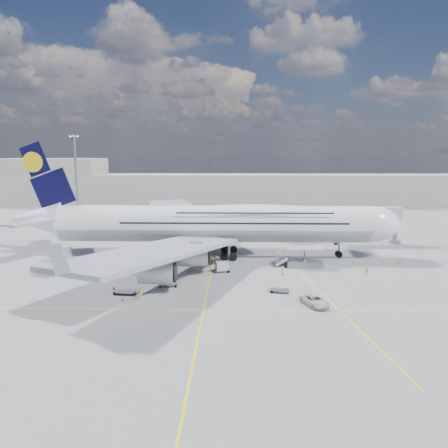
{
  "coord_description": "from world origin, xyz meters",
  "views": [
    {
      "loc": [
        4.12,
        -75.71,
        21.09
      ],
      "look_at": [
        2.06,
        8.0,
        7.02
      ],
      "focal_mm": 35.0,
      "sensor_mm": 36.0,
      "label": 1
    }
  ],
  "objects_px": {
    "dolly_row_c": "(124,291)",
    "cone_wing_left_outer": "(180,234)",
    "light_mast": "(76,179)",
    "cone_wing_left_inner": "(194,243)",
    "dolly_nose_near": "(222,267)",
    "dolly_row_b": "(169,284)",
    "crew_loader": "(367,272)",
    "dolly_nose_far": "(279,290)",
    "baggage_tug": "(137,265)",
    "crew_nose": "(395,261)",
    "crew_tug": "(139,294)",
    "jet_bridge": "(350,216)",
    "catering_truck_inner": "(198,234)",
    "cargo_loader": "(303,260)",
    "cone_wing_right_outer": "(122,299)",
    "cone_wing_right_inner": "(114,288)",
    "cone_nose": "(400,262)",
    "cone_tail": "(70,247)",
    "crew_van": "(283,271)",
    "crew_wing": "(139,270)",
    "dolly_row_a": "(123,261)",
    "service_van": "(315,301)",
    "catering_truck_outer": "(140,219)",
    "dolly_back": "(101,259)"
  },
  "relations": [
    {
      "from": "jet_bridge",
      "to": "dolly_nose_far",
      "type": "xyz_separation_m",
      "value": [
        -18.95,
        -33.2,
        -6.53
      ]
    },
    {
      "from": "crew_tug",
      "to": "cone_wing_right_inner",
      "type": "xyz_separation_m",
      "value": [
        -4.91,
        4.33,
        -0.5
      ]
    },
    {
      "from": "dolly_nose_near",
      "to": "baggage_tug",
      "type": "bearing_deg",
      "value": 155.1
    },
    {
      "from": "dolly_back",
      "to": "catering_truck_outer",
      "type": "xyz_separation_m",
      "value": [
        -2.4,
        45.21,
        0.61
      ]
    },
    {
      "from": "service_van",
      "to": "cone_nose",
      "type": "relative_size",
      "value": 8.62
    },
    {
      "from": "light_mast",
      "to": "cone_wing_right_inner",
      "type": "height_order",
      "value": "light_mast"
    },
    {
      "from": "cargo_loader",
      "to": "crew_loader",
      "type": "distance_m",
      "value": 11.74
    },
    {
      "from": "dolly_row_b",
      "to": "crew_loader",
      "type": "height_order",
      "value": "crew_loader"
    },
    {
      "from": "dolly_nose_near",
      "to": "catering_truck_inner",
      "type": "bearing_deg",
      "value": 86.12
    },
    {
      "from": "dolly_row_b",
      "to": "crew_nose",
      "type": "bearing_deg",
      "value": 13.6
    },
    {
      "from": "catering_truck_inner",
      "to": "cone_wing_right_inner",
      "type": "bearing_deg",
      "value": -110.99
    },
    {
      "from": "dolly_row_b",
      "to": "service_van",
      "type": "height_order",
      "value": "service_van"
    },
    {
      "from": "crew_wing",
      "to": "crew_van",
      "type": "height_order",
      "value": "crew_wing"
    },
    {
      "from": "catering_truck_outer",
      "to": "crew_van",
      "type": "distance_m",
      "value": 62.62
    },
    {
      "from": "catering_truck_outer",
      "to": "service_van",
      "type": "bearing_deg",
      "value": -69.42
    },
    {
      "from": "dolly_row_c",
      "to": "crew_van",
      "type": "height_order",
      "value": "crew_van"
    },
    {
      "from": "dolly_row_b",
      "to": "baggage_tug",
      "type": "bearing_deg",
      "value": 118.91
    },
    {
      "from": "cone_nose",
      "to": "cone_tail",
      "type": "height_order",
      "value": "cone_nose"
    },
    {
      "from": "cone_wing_right_inner",
      "to": "dolly_row_a",
      "type": "bearing_deg",
      "value": 97.89
    },
    {
      "from": "dolly_nose_far",
      "to": "crew_wing",
      "type": "height_order",
      "value": "crew_wing"
    },
    {
      "from": "cone_wing_left_inner",
      "to": "cone_tail",
      "type": "height_order",
      "value": "cone_tail"
    },
    {
      "from": "dolly_row_c",
      "to": "cone_wing_left_outer",
      "type": "bearing_deg",
      "value": 92.79
    },
    {
      "from": "crew_van",
      "to": "catering_truck_outer",
      "type": "bearing_deg",
      "value": -14.83
    },
    {
      "from": "baggage_tug",
      "to": "service_van",
      "type": "height_order",
      "value": "baggage_tug"
    },
    {
      "from": "dolly_back",
      "to": "crew_wing",
      "type": "xyz_separation_m",
      "value": [
        8.76,
        -7.12,
        -0.08
      ]
    },
    {
      "from": "crew_loader",
      "to": "crew_tug",
      "type": "relative_size",
      "value": 1.02
    },
    {
      "from": "light_mast",
      "to": "cone_wing_right_outer",
      "type": "distance_m",
      "value": 68.93
    },
    {
      "from": "jet_bridge",
      "to": "dolly_row_a",
      "type": "height_order",
      "value": "jet_bridge"
    },
    {
      "from": "dolly_row_b",
      "to": "crew_tug",
      "type": "distance_m",
      "value": 6.88
    },
    {
      "from": "cargo_loader",
      "to": "crew_van",
      "type": "xyz_separation_m",
      "value": [
        -4.37,
        -5.81,
        -0.47
      ]
    },
    {
      "from": "crew_tug",
      "to": "crew_wing",
      "type": "bearing_deg",
      "value": 112.9
    },
    {
      "from": "jet_bridge",
      "to": "crew_van",
      "type": "xyz_separation_m",
      "value": [
        -17.36,
        -23.85,
        -6.07
      ]
    },
    {
      "from": "crew_loader",
      "to": "dolly_nose_near",
      "type": "bearing_deg",
      "value": -164.88
    },
    {
      "from": "dolly_row_c",
      "to": "dolly_nose_near",
      "type": "relative_size",
      "value": 1.04
    },
    {
      "from": "cargo_loader",
      "to": "dolly_back",
      "type": "xyz_separation_m",
      "value": [
        -37.71,
        0.39,
        -0.26
      ]
    },
    {
      "from": "catering_truck_inner",
      "to": "cone_wing_right_inner",
      "type": "distance_m",
      "value": 37.38
    },
    {
      "from": "dolly_row_b",
      "to": "crew_loader",
      "type": "distance_m",
      "value": 33.47
    },
    {
      "from": "catering_truck_outer",
      "to": "cone_wing_right_outer",
      "type": "bearing_deg",
      "value": -89.56
    },
    {
      "from": "service_van",
      "to": "cone_nose",
      "type": "height_order",
      "value": "service_van"
    },
    {
      "from": "dolly_row_c",
      "to": "cone_wing_left_inner",
      "type": "bearing_deg",
      "value": 84.71
    },
    {
      "from": "light_mast",
      "to": "cone_wing_left_inner",
      "type": "distance_m",
      "value": 43.77
    },
    {
      "from": "crew_van",
      "to": "cone_tail",
      "type": "height_order",
      "value": "crew_van"
    },
    {
      "from": "crew_nose",
      "to": "crew_tug",
      "type": "relative_size",
      "value": 0.97
    },
    {
      "from": "cone_wing_right_inner",
      "to": "catering_truck_outer",
      "type": "bearing_deg",
      "value": 98.38
    },
    {
      "from": "light_mast",
      "to": "baggage_tug",
      "type": "height_order",
      "value": "light_mast"
    },
    {
      "from": "crew_nose",
      "to": "cone_nose",
      "type": "distance_m",
      "value": 1.41
    },
    {
      "from": "dolly_nose_near",
      "to": "dolly_nose_far",
      "type": "bearing_deg",
      "value": -68.3
    },
    {
      "from": "jet_bridge",
      "to": "catering_truck_inner",
      "type": "relative_size",
      "value": 2.9
    },
    {
      "from": "dolly_nose_far",
      "to": "baggage_tug",
      "type": "distance_m",
      "value": 27.57
    },
    {
      "from": "dolly_row_a",
      "to": "cone_nose",
      "type": "distance_m",
      "value": 51.8
    }
  ]
}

